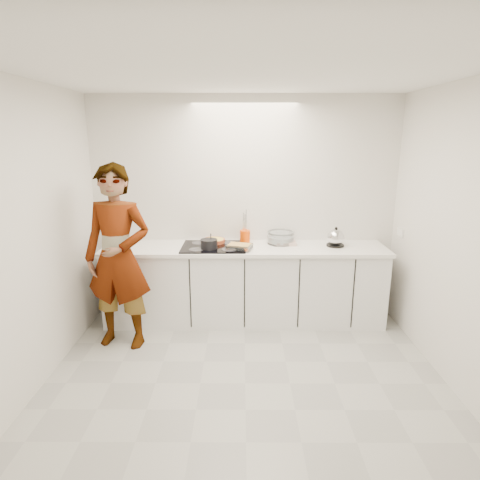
{
  "coord_description": "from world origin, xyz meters",
  "views": [
    {
      "loc": [
        -0.04,
        -3.14,
        2.15
      ],
      "look_at": [
        -0.05,
        1.05,
        1.05
      ],
      "focal_mm": 30.0,
      "sensor_mm": 36.0,
      "label": 1
    }
  ],
  "objects_px": {
    "hob": "(214,247)",
    "tart_dish": "(214,241)",
    "utensil_crock": "(245,237)",
    "baking_dish": "(239,246)",
    "cook": "(118,258)",
    "saucepan": "(209,244)",
    "mixing_bowl": "(281,238)",
    "kettle": "(336,238)"
  },
  "relations": [
    {
      "from": "tart_dish",
      "to": "mixing_bowl",
      "type": "distance_m",
      "value": 0.78
    },
    {
      "from": "saucepan",
      "to": "tart_dish",
      "type": "bearing_deg",
      "value": 81.72
    },
    {
      "from": "utensil_crock",
      "to": "saucepan",
      "type": "bearing_deg",
      "value": -142.81
    },
    {
      "from": "cook",
      "to": "kettle",
      "type": "bearing_deg",
      "value": 22.62
    },
    {
      "from": "baking_dish",
      "to": "mixing_bowl",
      "type": "distance_m",
      "value": 0.55
    },
    {
      "from": "saucepan",
      "to": "utensil_crock",
      "type": "bearing_deg",
      "value": 37.19
    },
    {
      "from": "hob",
      "to": "cook",
      "type": "height_order",
      "value": "cook"
    },
    {
      "from": "utensil_crock",
      "to": "tart_dish",
      "type": "bearing_deg",
      "value": -172.5
    },
    {
      "from": "hob",
      "to": "kettle",
      "type": "relative_size",
      "value": 2.86
    },
    {
      "from": "utensil_crock",
      "to": "kettle",
      "type": "bearing_deg",
      "value": -8.42
    },
    {
      "from": "tart_dish",
      "to": "baking_dish",
      "type": "bearing_deg",
      "value": -40.98
    },
    {
      "from": "hob",
      "to": "tart_dish",
      "type": "bearing_deg",
      "value": 92.92
    },
    {
      "from": "saucepan",
      "to": "mixing_bowl",
      "type": "relative_size",
      "value": 0.63
    },
    {
      "from": "hob",
      "to": "baking_dish",
      "type": "height_order",
      "value": "baking_dish"
    },
    {
      "from": "baking_dish",
      "to": "mixing_bowl",
      "type": "xyz_separation_m",
      "value": [
        0.48,
        0.27,
        0.02
      ]
    },
    {
      "from": "tart_dish",
      "to": "kettle",
      "type": "height_order",
      "value": "kettle"
    },
    {
      "from": "tart_dish",
      "to": "saucepan",
      "type": "bearing_deg",
      "value": -98.28
    },
    {
      "from": "tart_dish",
      "to": "baking_dish",
      "type": "height_order",
      "value": "baking_dish"
    },
    {
      "from": "hob",
      "to": "tart_dish",
      "type": "xyz_separation_m",
      "value": [
        -0.01,
        0.15,
        0.03
      ]
    },
    {
      "from": "tart_dish",
      "to": "mixing_bowl",
      "type": "xyz_separation_m",
      "value": [
        0.78,
        0.01,
        0.03
      ]
    },
    {
      "from": "saucepan",
      "to": "cook",
      "type": "relative_size",
      "value": 0.11
    },
    {
      "from": "hob",
      "to": "utensil_crock",
      "type": "relative_size",
      "value": 4.82
    },
    {
      "from": "cook",
      "to": "saucepan",
      "type": "bearing_deg",
      "value": 34.31
    },
    {
      "from": "hob",
      "to": "cook",
      "type": "relative_size",
      "value": 0.38
    },
    {
      "from": "mixing_bowl",
      "to": "utensil_crock",
      "type": "relative_size",
      "value": 2.28
    },
    {
      "from": "kettle",
      "to": "utensil_crock",
      "type": "xyz_separation_m",
      "value": [
        -1.04,
        0.15,
        -0.02
      ]
    },
    {
      "from": "hob",
      "to": "kettle",
      "type": "bearing_deg",
      "value": 2.03
    },
    {
      "from": "tart_dish",
      "to": "utensil_crock",
      "type": "distance_m",
      "value": 0.37
    },
    {
      "from": "mixing_bowl",
      "to": "cook",
      "type": "bearing_deg",
      "value": -157.93
    },
    {
      "from": "tart_dish",
      "to": "kettle",
      "type": "relative_size",
      "value": 1.32
    },
    {
      "from": "kettle",
      "to": "tart_dish",
      "type": "bearing_deg",
      "value": 175.7
    },
    {
      "from": "tart_dish",
      "to": "mixing_bowl",
      "type": "height_order",
      "value": "mixing_bowl"
    },
    {
      "from": "mixing_bowl",
      "to": "cook",
      "type": "distance_m",
      "value": 1.84
    },
    {
      "from": "hob",
      "to": "kettle",
      "type": "xyz_separation_m",
      "value": [
        1.39,
        0.05,
        0.09
      ]
    },
    {
      "from": "baking_dish",
      "to": "mixing_bowl",
      "type": "bearing_deg",
      "value": 29.37
    },
    {
      "from": "hob",
      "to": "saucepan",
      "type": "bearing_deg",
      "value": -113.81
    },
    {
      "from": "tart_dish",
      "to": "saucepan",
      "type": "relative_size",
      "value": 1.56
    },
    {
      "from": "tart_dish",
      "to": "saucepan",
      "type": "distance_m",
      "value": 0.26
    },
    {
      "from": "utensil_crock",
      "to": "baking_dish",
      "type": "bearing_deg",
      "value": -101.54
    },
    {
      "from": "saucepan",
      "to": "cook",
      "type": "height_order",
      "value": "cook"
    },
    {
      "from": "mixing_bowl",
      "to": "kettle",
      "type": "distance_m",
      "value": 0.63
    },
    {
      "from": "kettle",
      "to": "utensil_crock",
      "type": "relative_size",
      "value": 1.69
    }
  ]
}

